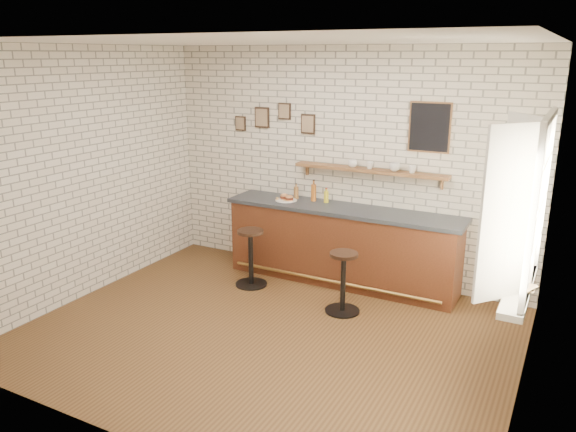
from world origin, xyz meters
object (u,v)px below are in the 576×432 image
Objects in this scene: condiment_bottle_yellow at (326,196)px; bitters_bottle_amber at (314,192)px; shelf_cup_a at (353,164)px; bar_stool_right at (343,280)px; shelf_cup_b at (370,165)px; bar_stool_left at (251,256)px; bitters_bottle_white at (314,194)px; bitters_bottle_brown at (296,192)px; book_upper at (517,285)px; bar_counter at (341,245)px; shelf_cup_c at (395,167)px; book_lower at (517,286)px; shelf_cup_d at (412,169)px; sandwich_plate at (286,200)px; ciabatta_sandwich at (287,197)px.

bitters_bottle_amber is at bearing -180.00° from condiment_bottle_yellow.
bar_stool_right is at bearing -74.34° from shelf_cup_a.
bar_stool_left is at bearing -176.43° from shelf_cup_b.
bitters_bottle_white is at bearing -180.00° from condiment_bottle_yellow.
bitters_bottle_amber is at bearing -0.00° from bitters_bottle_brown.
book_upper is (2.21, -1.68, -0.59)m from shelf_cup_a.
bar_counter is at bearing -15.76° from bitters_bottle_amber.
bitters_bottle_brown is at bearing 72.15° from bar_stool_left.
shelf_cup_a is (0.33, 0.07, 0.45)m from condiment_bottle_yellow.
bitters_bottle_amber is 2.17× the size of shelf_cup_c.
book_lower reaches higher than bar_stool_left.
bitters_bottle_white is at bearing 164.13° from bar_counter.
shelf_cup_d is 0.47× the size of book_lower.
shelf_cup_c is at bearing 3.68° from bitters_bottle_white.
bar_stool_left is at bearing -107.85° from bitters_bottle_brown.
sandwich_plate is at bearing -112.45° from bitters_bottle_brown.
bitters_bottle_amber is at bearing 26.96° from ciabatta_sandwich.
ciabatta_sandwich is 0.17m from bitters_bottle_brown.
ciabatta_sandwich is 3.36m from book_lower.
bitters_bottle_white is 0.82× the size of bitters_bottle_amber.
ciabatta_sandwich is 0.95× the size of bitters_bottle_white.
bar_counter is 13.13× the size of bitters_bottle_white.
ciabatta_sandwich is (-0.79, -0.03, 0.55)m from bar_counter.
shelf_cup_a is (0.84, 0.23, 0.53)m from sandwich_plate.
shelf_cup_c is (0.55, 0.00, 0.01)m from shelf_cup_a.
book_lower is (1.44, -1.67, -0.61)m from shelf_cup_d.
bar_stool_left is 6.37× the size of shelf_cup_a.
bar_stool_right is 3.52× the size of book_lower.
bar_stool_right is at bearing -34.55° from ciabatta_sandwich.
bitters_bottle_brown is 2.17× the size of shelf_cup_d.
shelf_cup_c is (0.59, 0.20, 1.05)m from bar_counter.
bitters_bottle_amber is at bearing -174.47° from shelf_cup_a.
bar_counter is 23.44× the size of shelf_cup_c.
bar_counter is at bearing -10.31° from bitters_bottle_brown.
shelf_cup_a is (0.83, 0.23, 0.49)m from ciabatta_sandwich.
bitters_bottle_white is 1.35m from shelf_cup_d.
bar_counter is 4.27× the size of bar_stool_right.
shelf_cup_d is at bearing 3.04° from bitters_bottle_amber.
bar_stool_right is at bearing -55.58° from condiment_bottle_yellow.
book_upper is (1.98, -1.68, -0.59)m from shelf_cup_b.
shelf_cup_a is at bearing 15.46° from ciabatta_sandwich.
bitters_bottle_white is 1.78× the size of shelf_cup_c.
bar_counter is at bearing 149.66° from book_lower.
book_lower is (1.98, -1.67, -0.60)m from shelf_cup_b.
book_lower is at bearing 114.22° from book_upper.
book_lower is at bearing -30.48° from bitters_bottle_amber.
bar_counter is at bearing -173.82° from shelf_cup_b.
bitters_bottle_white is at bearing 0.00° from bitters_bottle_amber.
sandwich_plate is 1.19× the size of bitters_bottle_white.
shelf_cup_a reaches higher than sandwich_plate.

